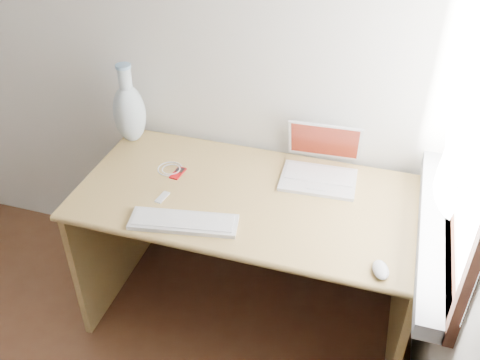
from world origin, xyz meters
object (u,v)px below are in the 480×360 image
(laptop, at_px, (321,166))
(external_keyboard, at_px, (184,222))
(vase, at_px, (129,111))
(desk, at_px, (253,222))

(laptop, bearing_deg, external_keyboard, -136.39)
(laptop, bearing_deg, vase, 174.94)
(laptop, bearing_deg, desk, -155.26)
(desk, bearing_deg, laptop, 27.91)
(laptop, height_order, external_keyboard, laptop)
(desk, height_order, laptop, laptop)
(laptop, distance_m, vase, 0.88)
(laptop, xyz_separation_m, external_keyboard, (-0.43, -0.45, -0.04))
(laptop, height_order, vase, vase)
(desk, xyz_separation_m, vase, (-0.62, 0.16, 0.35))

